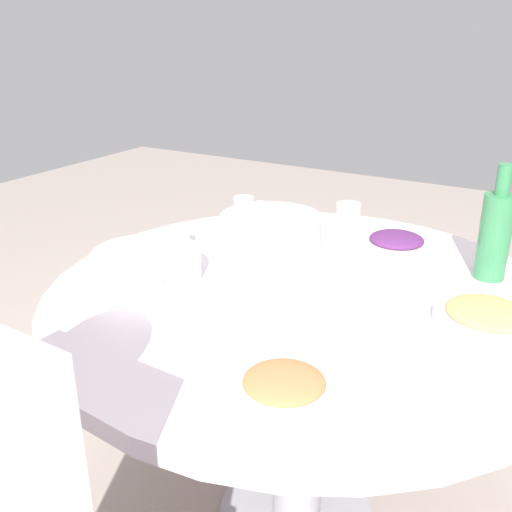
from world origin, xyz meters
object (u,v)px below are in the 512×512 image
object	(u,v)px
round_dining_table	(302,334)
tea_cup_far	(179,238)
tea_cup_near	(348,215)
green_bottle	(495,234)
rice_bowl	(270,230)
dish_eggplant	(396,243)
soup_bowl	(147,266)
tea_cup_side	(244,208)
dish_tofu_braise	(284,386)
dish_shrimp	(487,316)

from	to	relation	value
round_dining_table	tea_cup_far	xyz separation A→B (m)	(-0.43, 0.08, 0.15)
tea_cup_near	green_bottle	bearing A→B (deg)	-23.61
rice_bowl	dish_eggplant	distance (m)	0.36
soup_bowl	round_dining_table	bearing A→B (deg)	21.12
tea_cup_side	soup_bowl	bearing A→B (deg)	-85.30
dish_eggplant	tea_cup_near	size ratio (longest dim) A/B	3.00
green_bottle	dish_tofu_braise	bearing A→B (deg)	-107.18
dish_tofu_braise	tea_cup_near	bearing A→B (deg)	105.05
tea_cup_far	dish_shrimp	bearing A→B (deg)	-2.48
tea_cup_side	dish_shrimp	bearing A→B (deg)	-23.52
round_dining_table	dish_shrimp	size ratio (longest dim) A/B	5.56
tea_cup_near	tea_cup_far	world-z (taller)	tea_cup_near
dish_shrimp	tea_cup_side	xyz separation A→B (m)	(-0.83, 0.36, 0.02)
rice_bowl	dish_tofu_braise	xyz separation A→B (m)	(0.37, -0.62, -0.03)
soup_bowl	dish_eggplant	world-z (taller)	soup_bowl
round_dining_table	soup_bowl	world-z (taller)	soup_bowl
tea_cup_near	tea_cup_far	xyz separation A→B (m)	(-0.35, -0.42, -0.01)
dish_shrimp	tea_cup_near	world-z (taller)	tea_cup_near
rice_bowl	tea_cup_near	world-z (taller)	rice_bowl
soup_bowl	dish_tofu_braise	xyz separation A→B (m)	(0.52, -0.26, -0.02)
dish_eggplant	tea_cup_far	size ratio (longest dim) A/B	3.83
rice_bowl	tea_cup_near	bearing A→B (deg)	65.76
round_dining_table	tea_cup_far	world-z (taller)	tea_cup_far
rice_bowl	dish_shrimp	size ratio (longest dim) A/B	1.31
rice_bowl	tea_cup_far	bearing A→B (deg)	-147.17
rice_bowl	tea_cup_near	size ratio (longest dim) A/B	3.82
tea_cup_side	tea_cup_far	bearing A→B (deg)	-93.61
green_bottle	tea_cup_near	distance (m)	0.51
round_dining_table	dish_tofu_braise	distance (m)	0.46
dish_tofu_braise	dish_eggplant	xyz separation A→B (m)	(-0.05, 0.78, 0.00)
dish_eggplant	round_dining_table	bearing A→B (deg)	-106.50
round_dining_table	tea_cup_side	size ratio (longest dim) A/B	17.56
tea_cup_side	green_bottle	bearing A→B (deg)	-7.34
rice_bowl	dish_shrimp	distance (m)	0.65
soup_bowl	tea_cup_far	bearing A→B (deg)	106.51
tea_cup_near	tea_cup_far	distance (m)	0.55
dish_tofu_braise	rice_bowl	bearing A→B (deg)	120.69
tea_cup_far	dish_eggplant	bearing A→B (deg)	28.62
dish_tofu_braise	dish_shrimp	world-z (taller)	dish_shrimp
tea_cup_far	tea_cup_side	xyz separation A→B (m)	(0.02, 0.32, 0.01)
dish_eggplant	tea_cup_near	distance (m)	0.23
dish_tofu_braise	green_bottle	bearing A→B (deg)	72.82
dish_tofu_braise	tea_cup_far	distance (m)	0.76
dish_tofu_braise	tea_cup_near	xyz separation A→B (m)	(-0.24, 0.90, 0.02)
soup_bowl	dish_tofu_braise	bearing A→B (deg)	-26.52
soup_bowl	tea_cup_side	distance (m)	0.54
dish_shrimp	tea_cup_far	distance (m)	0.85
dish_eggplant	green_bottle	world-z (taller)	green_bottle
green_bottle	tea_cup_near	xyz separation A→B (m)	(-0.46, 0.20, -0.08)
rice_bowl	green_bottle	xyz separation A→B (m)	(0.59, 0.08, 0.07)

